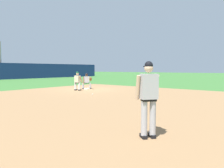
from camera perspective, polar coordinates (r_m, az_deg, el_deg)
ground_plane at (r=17.91m, az=-6.55°, el=-1.40°), size 160.00×160.00×0.00m
infield_dirt_patch at (r=11.58m, az=-2.90°, el=-4.32°), size 18.00×18.00×0.01m
first_base_bag at (r=17.91m, az=-6.56°, el=-1.26°), size 0.38×0.38×0.09m
baseball at (r=14.05m, az=-5.11°, el=-2.72°), size 0.07×0.07×0.07m
pitcher at (r=5.32m, az=9.56°, el=-2.76°), size 0.85×0.54×1.86m
first_baseman at (r=18.16m, az=-6.56°, el=0.99°), size 0.72×1.09×1.34m
baserunner at (r=17.01m, az=-9.02°, el=0.97°), size 0.47×0.62×1.46m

